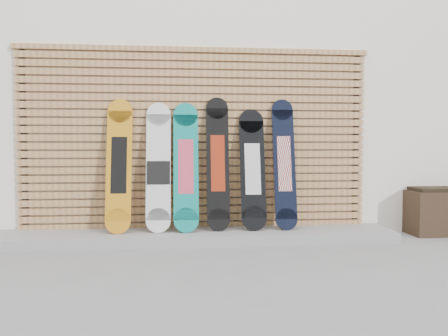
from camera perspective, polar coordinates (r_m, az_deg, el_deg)
The scene contains 10 objects.
ground at distance 4.50m, azimuth -1.34°, elevation -11.39°, with size 80.00×80.00×0.00m, color gray.
building at distance 7.92m, azimuth 0.47°, elevation 7.94°, with size 12.00×5.00×3.60m, color white.
concrete_step at distance 5.14m, azimuth -3.58°, elevation -8.89°, with size 4.60×0.70×0.12m, color gray.
slat_wall at distance 5.32m, azimuth -3.72°, elevation 3.96°, with size 4.26×0.08×2.29m.
snowboard_0 at distance 5.16m, azimuth -13.55°, elevation 0.38°, with size 0.29×0.37×1.54m.
snowboard_1 at distance 5.13m, azimuth -8.56°, elevation 0.08°, with size 0.28×0.35×1.51m.
snowboard_2 at distance 5.11m, azimuth -5.00°, elevation 0.21°, with size 0.29×0.37×1.51m.
snowboard_3 at distance 5.16m, azimuth -0.82°, elevation 0.63°, with size 0.27×0.31×1.58m.
snowboard_4 at distance 5.20m, azimuth 3.75°, elevation -0.12°, with size 0.30×0.34×1.44m.
snowboard_5 at distance 5.27m, azimuth 7.88°, elevation 0.57°, with size 0.26×0.34×1.56m.
Camera 1 is at (-0.31, -4.35, 1.12)m, focal length 35.00 mm.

